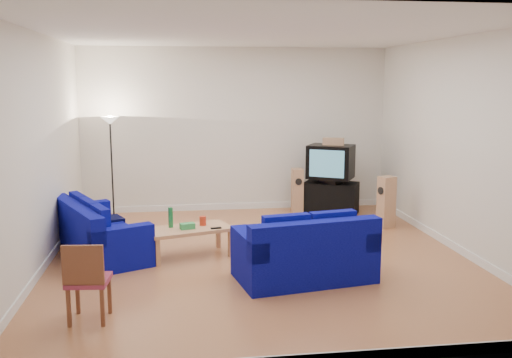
{
  "coord_description": "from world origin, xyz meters",
  "views": [
    {
      "loc": [
        -1.15,
        -7.93,
        2.55
      ],
      "look_at": [
        0.0,
        0.4,
        1.1
      ],
      "focal_mm": 40.0,
      "sensor_mm": 36.0,
      "label": 1
    }
  ],
  "objects": [
    {
      "name": "room",
      "position": [
        0.0,
        0.0,
        1.54
      ],
      "size": [
        6.01,
        6.51,
        3.21
      ],
      "color": "brown",
      "rests_on": "ground"
    },
    {
      "name": "sofa_three_seat",
      "position": [
        -2.37,
        0.5,
        0.29
      ],
      "size": [
        1.66,
        2.22,
        0.79
      ],
      "rotation": [
        0.0,
        0.0,
        -1.13
      ],
      "color": "#03056B",
      "rests_on": "ground"
    },
    {
      "name": "sofa_loveseat",
      "position": [
        0.45,
        -1.02,
        0.32
      ],
      "size": [
        1.85,
        1.24,
        0.86
      ],
      "rotation": [
        0.0,
        0.0,
        0.17
      ],
      "color": "#03056B",
      "rests_on": "ground"
    },
    {
      "name": "coffee_table",
      "position": [
        -1.01,
        0.21,
        0.38
      ],
      "size": [
        1.31,
        0.92,
        0.43
      ],
      "rotation": [
        0.0,
        0.0,
        0.3
      ],
      "color": "tan",
      "rests_on": "ground"
    },
    {
      "name": "bottle",
      "position": [
        -1.28,
        0.27,
        0.58
      ],
      "size": [
        0.07,
        0.07,
        0.3
      ],
      "primitive_type": "cylinder",
      "rotation": [
        0.0,
        0.0,
        -0.03
      ],
      "color": "#197233",
      "rests_on": "coffee_table"
    },
    {
      "name": "tissue_box",
      "position": [
        -1.04,
        0.15,
        0.48
      ],
      "size": [
        0.23,
        0.16,
        0.09
      ],
      "primitive_type": "cube",
      "rotation": [
        0.0,
        0.0,
        0.26
      ],
      "color": "green",
      "rests_on": "coffee_table"
    },
    {
      "name": "red_canister",
      "position": [
        -0.81,
        0.32,
        0.5
      ],
      "size": [
        0.11,
        0.11,
        0.14
      ],
      "primitive_type": "cylinder",
      "rotation": [
        0.0,
        0.0,
        0.19
      ],
      "color": "red",
      "rests_on": "coffee_table"
    },
    {
      "name": "remote",
      "position": [
        -0.63,
        0.1,
        0.44
      ],
      "size": [
        0.16,
        0.07,
        0.02
      ],
      "primitive_type": "cube",
      "rotation": [
        0.0,
        0.0,
        0.15
      ],
      "color": "black",
      "rests_on": "coffee_table"
    },
    {
      "name": "tv_stand",
      "position": [
        1.78,
        2.62,
        0.31
      ],
      "size": [
        1.15,
        0.96,
        0.61
      ],
      "primitive_type": "cube",
      "rotation": [
        0.0,
        0.0,
        -0.48
      ],
      "color": "black",
      "rests_on": "ground"
    },
    {
      "name": "av_receiver",
      "position": [
        1.75,
        2.56,
        0.66
      ],
      "size": [
        0.5,
        0.5,
        0.09
      ],
      "primitive_type": "cube",
      "rotation": [
        0.0,
        0.0,
        -0.82
      ],
      "color": "black",
      "rests_on": "tv_stand"
    },
    {
      "name": "television",
      "position": [
        1.75,
        2.59,
        1.02
      ],
      "size": [
        1.02,
        0.93,
        0.64
      ],
      "rotation": [
        0.0,
        0.0,
        -0.51
      ],
      "color": "black",
      "rests_on": "av_receiver"
    },
    {
      "name": "centre_speaker",
      "position": [
        1.79,
        2.57,
        1.41
      ],
      "size": [
        0.43,
        0.3,
        0.14
      ],
      "primitive_type": "cube",
      "rotation": [
        0.0,
        0.0,
        -0.39
      ],
      "color": "tan",
      "rests_on": "television"
    },
    {
      "name": "speaker_left",
      "position": [
        1.13,
        2.7,
        0.44
      ],
      "size": [
        0.21,
        0.28,
        0.88
      ],
      "rotation": [
        0.0,
        0.0,
        -0.03
      ],
      "color": "tan",
      "rests_on": "ground"
    },
    {
      "name": "speaker_right",
      "position": [
        2.45,
        1.43,
        0.46
      ],
      "size": [
        0.33,
        0.29,
        0.91
      ],
      "rotation": [
        0.0,
        0.0,
        -1.2
      ],
      "color": "tan",
      "rests_on": "ground"
    },
    {
      "name": "floor_lamp",
      "position": [
        -2.36,
        2.7,
        1.58
      ],
      "size": [
        0.33,
        0.33,
        1.91
      ],
      "color": "black",
      "rests_on": "ground"
    },
    {
      "name": "dining_chair",
      "position": [
        -2.14,
        -1.99,
        0.5
      ],
      "size": [
        0.47,
        0.47,
        0.89
      ],
      "rotation": [
        0.0,
        0.0,
        -0.1
      ],
      "color": "brown",
      "rests_on": "ground"
    }
  ]
}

